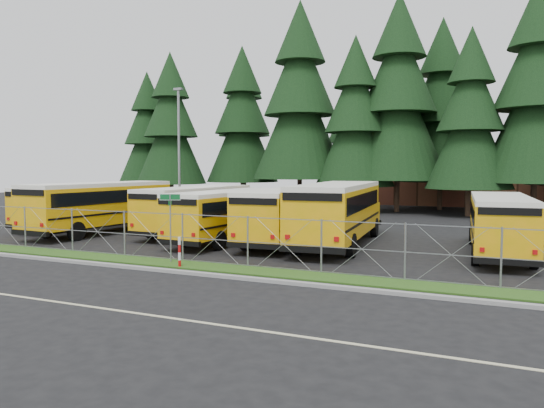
{
  "coord_description": "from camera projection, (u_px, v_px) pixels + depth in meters",
  "views": [
    {
      "loc": [
        11.26,
        -19.09,
        3.88
      ],
      "look_at": [
        0.75,
        4.0,
        2.11
      ],
      "focal_mm": 35.0,
      "sensor_mm": 36.0,
      "label": 1
    }
  ],
  "objects": [
    {
      "name": "conifer_11",
      "position": [
        351.0,
        137.0,
        56.02
      ],
      "size": [
        6.42,
        6.42,
        14.2
      ],
      "primitive_type": null,
      "color": "black",
      "rests_on": "ground"
    },
    {
      "name": "conifer_12",
      "position": [
        442.0,
        114.0,
        47.72
      ],
      "size": [
        7.8,
        7.8,
        17.26
      ],
      "primitive_type": null,
      "color": "black",
      "rests_on": "ground"
    },
    {
      "name": "conifer_0",
      "position": [
        148.0,
        138.0,
        56.01
      ],
      "size": [
        6.29,
        6.29,
        13.91
      ],
      "primitive_type": null,
      "color": "black",
      "rests_on": "ground"
    },
    {
      "name": "chainlink_fence",
      "position": [
        203.0,
        239.0,
        21.28
      ],
      "size": [
        44.0,
        0.1,
        2.0
      ],
      "primitive_type": null,
      "color": "gray",
      "rests_on": "ground"
    },
    {
      "name": "ground",
      "position": [
        216.0,
        259.0,
        22.26
      ],
      "size": [
        120.0,
        120.0,
        0.0
      ],
      "primitive_type": "plane",
      "color": "black",
      "rests_on": "ground"
    },
    {
      "name": "conifer_1",
      "position": [
        171.0,
        129.0,
        52.11
      ],
      "size": [
        6.85,
        6.85,
        15.14
      ],
      "primitive_type": null,
      "color": "black",
      "rests_on": "ground"
    },
    {
      "name": "road_lane_line",
      "position": [
        72.0,
        304.0,
        14.99
      ],
      "size": [
        50.0,
        0.12,
        0.01
      ],
      "primitive_type": "cube",
      "color": "beige",
      "rests_on": "ground"
    },
    {
      "name": "bus_0",
      "position": [
        84.0,
        207.0,
        33.93
      ],
      "size": [
        3.2,
        10.38,
        2.68
      ],
      "primitive_type": null,
      "rotation": [
        0.0,
        0.0,
        -0.08
      ],
      "color": "#D6A406",
      "rests_on": "ground"
    },
    {
      "name": "conifer_2",
      "position": [
        242.0,
        126.0,
        53.66
      ],
      "size": [
        7.27,
        7.27,
        16.08
      ],
      "primitive_type": null,
      "color": "black",
      "rests_on": "ground"
    },
    {
      "name": "bus_1",
      "position": [
        106.0,
        208.0,
        31.21
      ],
      "size": [
        3.3,
        11.48,
        2.97
      ],
      "primitive_type": null,
      "rotation": [
        0.0,
        0.0,
        -0.06
      ],
      "color": "#D6A406",
      "rests_on": "ground"
    },
    {
      "name": "conifer_3",
      "position": [
        300.0,
        105.0,
        48.56
      ],
      "size": [
        8.61,
        8.61,
        19.04
      ],
      "primitive_type": null,
      "color": "black",
      "rests_on": "ground"
    },
    {
      "name": "bus_6",
      "position": [
        339.0,
        214.0,
        26.17
      ],
      "size": [
        3.93,
        11.97,
        3.08
      ],
      "primitive_type": null,
      "rotation": [
        0.0,
        0.0,
        0.1
      ],
      "color": "#D6A406",
      "rests_on": "ground"
    },
    {
      "name": "curb",
      "position": [
        173.0,
        271.0,
        19.44
      ],
      "size": [
        50.0,
        0.25,
        0.12
      ],
      "primitive_type": "cube",
      "color": "gray",
      "rests_on": "ground"
    },
    {
      "name": "light_standard",
      "position": [
        179.0,
        147.0,
        42.29
      ],
      "size": [
        0.7,
        0.35,
        10.14
      ],
      "color": "gray",
      "rests_on": "ground"
    },
    {
      "name": "conifer_4",
      "position": [
        355.0,
        124.0,
        45.52
      ],
      "size": [
        6.85,
        6.85,
        15.15
      ],
      "primitive_type": null,
      "color": "black",
      "rests_on": "ground"
    },
    {
      "name": "conifer_5",
      "position": [
        398.0,
        103.0,
        45.48
      ],
      "size": [
        8.49,
        8.49,
        18.78
      ],
      "primitive_type": null,
      "color": "black",
      "rests_on": "ground"
    },
    {
      "name": "bus_5",
      "position": [
        288.0,
        216.0,
        27.09
      ],
      "size": [
        3.3,
        10.73,
        2.77
      ],
      "primitive_type": null,
      "rotation": [
        0.0,
        0.0,
        0.08
      ],
      "color": "#D6A406",
      "rests_on": "ground"
    },
    {
      "name": "grass_verge",
      "position": [
        194.0,
        266.0,
        20.71
      ],
      "size": [
        50.0,
        1.4,
        0.06
      ],
      "primitive_type": "cube",
      "color": "#204714",
      "rests_on": "ground"
    },
    {
      "name": "bus_4",
      "position": [
        233.0,
        216.0,
        27.72
      ],
      "size": [
        2.94,
        10.28,
        2.66
      ],
      "primitive_type": null,
      "rotation": [
        0.0,
        0.0,
        -0.05
      ],
      "color": "#D6A406",
      "rests_on": "ground"
    },
    {
      "name": "conifer_6",
      "position": [
        470.0,
        122.0,
        41.32
      ],
      "size": [
        6.68,
        6.68,
        14.77
      ],
      "primitive_type": null,
      "color": "black",
      "rests_on": "ground"
    },
    {
      "name": "bus_east",
      "position": [
        500.0,
        226.0,
        23.14
      ],
      "size": [
        3.21,
        10.23,
        2.64
      ],
      "primitive_type": null,
      "rotation": [
        0.0,
        0.0,
        0.08
      ],
      "color": "#D6A406",
      "rests_on": "ground"
    },
    {
      "name": "bus_3",
      "position": [
        199.0,
        210.0,
        30.82
      ],
      "size": [
        2.71,
        10.5,
        2.74
      ],
      "primitive_type": null,
      "rotation": [
        0.0,
        0.0,
        -0.02
      ],
      "color": "#D6A406",
      "rests_on": "ground"
    },
    {
      "name": "conifer_7",
      "position": [
        537.0,
        98.0,
        40.0
      ],
      "size": [
        8.25,
        8.25,
        18.25
      ],
      "primitive_type": null,
      "color": "black",
      "rests_on": "ground"
    },
    {
      "name": "striped_bollard",
      "position": [
        180.0,
        252.0,
        20.37
      ],
      "size": [
        0.11,
        0.11,
        1.2
      ],
      "primitive_type": "cylinder",
      "color": "#B20C0C",
      "rests_on": "ground"
    },
    {
      "name": "street_sign",
      "position": [
        170.0,
        213.0,
        21.29
      ],
      "size": [
        0.78,
        0.51,
        2.81
      ],
      "color": "gray",
      "rests_on": "ground"
    },
    {
      "name": "conifer_10",
      "position": [
        244.0,
        129.0,
        57.19
      ],
      "size": [
        7.22,
        7.22,
        15.96
      ],
      "primitive_type": null,
      "color": "black",
      "rests_on": "ground"
    },
    {
      "name": "brick_building",
      "position": [
        458.0,
        175.0,
        55.89
      ],
      "size": [
        22.0,
        10.0,
        6.0
      ],
      "primitive_type": "cube",
      "color": "brown",
      "rests_on": "ground"
    }
  ]
}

